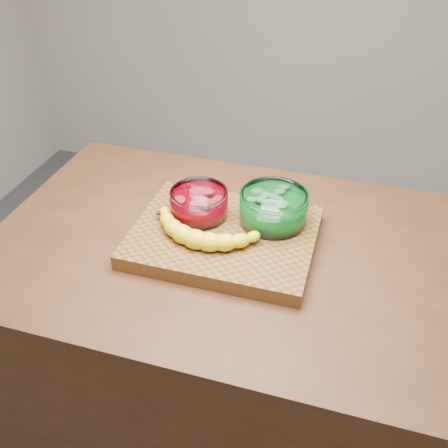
# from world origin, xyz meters

# --- Properties ---
(ground) EXTENTS (3.50, 3.50, 0.00)m
(ground) POSITION_xyz_m (0.00, 0.00, 0.00)
(ground) COLOR #4F4F53
(ground) RESTS_ON ground
(counter) EXTENTS (1.20, 0.80, 0.90)m
(counter) POSITION_xyz_m (0.00, 0.00, 0.45)
(counter) COLOR #4B2A16
(counter) RESTS_ON ground
(cutting_board) EXTENTS (0.45, 0.35, 0.04)m
(cutting_board) POSITION_xyz_m (0.00, 0.00, 0.92)
(cutting_board) COLOR brown
(cutting_board) RESTS_ON counter
(bowl_red) EXTENTS (0.15, 0.15, 0.07)m
(bowl_red) POSITION_xyz_m (-0.08, 0.05, 0.97)
(bowl_red) COLOR white
(bowl_red) RESTS_ON cutting_board
(bowl_green) EXTENTS (0.17, 0.17, 0.08)m
(bowl_green) POSITION_xyz_m (0.11, 0.08, 0.98)
(bowl_green) COLOR white
(bowl_green) RESTS_ON cutting_board
(banana) EXTENTS (0.31, 0.15, 0.04)m
(banana) POSITION_xyz_m (-0.04, -0.04, 0.96)
(banana) COLOR yellow
(banana) RESTS_ON cutting_board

